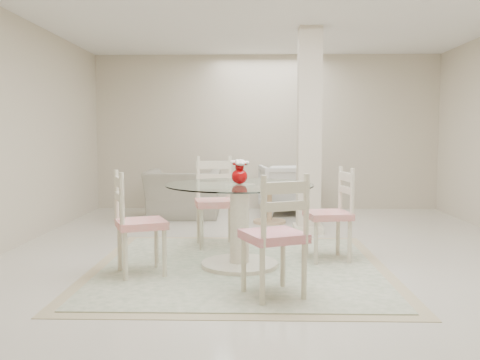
{
  "coord_description": "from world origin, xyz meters",
  "views": [
    {
      "loc": [
        -0.26,
        -5.46,
        1.3
      ],
      "look_at": [
        -0.38,
        -0.35,
        0.85
      ],
      "focal_mm": 38.0,
      "sensor_mm": 36.0,
      "label": 1
    }
  ],
  "objects_px": {
    "dining_chair_west": "(133,215)",
    "recliner_taupe": "(183,194)",
    "red_vase": "(240,172)",
    "dining_chair_east": "(334,207)",
    "column": "(309,132)",
    "dining_chair_south": "(277,227)",
    "dining_table": "(240,225)",
    "armchair_white": "(287,189)",
    "dining_chair_north": "(215,194)",
    "side_table": "(270,207)"
  },
  "relations": [
    {
      "from": "dining_chair_west",
      "to": "recliner_taupe",
      "type": "distance_m",
      "value": 3.38
    },
    {
      "from": "red_vase",
      "to": "dining_chair_east",
      "type": "height_order",
      "value": "dining_chair_east"
    },
    {
      "from": "column",
      "to": "dining_chair_east",
      "type": "height_order",
      "value": "column"
    },
    {
      "from": "dining_chair_east",
      "to": "dining_chair_south",
      "type": "xyz_separation_m",
      "value": [
        -0.65,
        -1.27,
        0.02
      ]
    },
    {
      "from": "dining_table",
      "to": "armchair_white",
      "type": "distance_m",
      "value": 3.61
    },
    {
      "from": "column",
      "to": "armchair_white",
      "type": "xyz_separation_m",
      "value": [
        -0.16,
        1.68,
        -0.94
      ]
    },
    {
      "from": "dining_chair_south",
      "to": "recliner_taupe",
      "type": "height_order",
      "value": "dining_chair_south"
    },
    {
      "from": "recliner_taupe",
      "to": "dining_chair_north",
      "type": "bearing_deg",
      "value": 106.14
    },
    {
      "from": "dining_chair_south",
      "to": "side_table",
      "type": "xyz_separation_m",
      "value": [
        0.06,
        3.55,
        -0.34
      ]
    },
    {
      "from": "dining_chair_south",
      "to": "dining_table",
      "type": "bearing_deg",
      "value": -95.5
    },
    {
      "from": "dining_chair_west",
      "to": "side_table",
      "type": "distance_m",
      "value": 3.22
    },
    {
      "from": "column",
      "to": "dining_chair_east",
      "type": "relative_size",
      "value": 2.53
    },
    {
      "from": "dining_chair_north",
      "to": "armchair_white",
      "type": "relative_size",
      "value": 1.29
    },
    {
      "from": "dining_chair_west",
      "to": "dining_chair_north",
      "type": "bearing_deg",
      "value": -49.44
    },
    {
      "from": "dining_chair_north",
      "to": "dining_chair_west",
      "type": "relative_size",
      "value": 1.08
    },
    {
      "from": "dining_chair_north",
      "to": "dining_chair_south",
      "type": "xyz_separation_m",
      "value": [
        0.63,
        -1.95,
        -0.03
      ]
    },
    {
      "from": "dining_chair_south",
      "to": "armchair_white",
      "type": "xyz_separation_m",
      "value": [
        0.39,
        4.5,
        -0.17
      ]
    },
    {
      "from": "dining_chair_north",
      "to": "recliner_taupe",
      "type": "relative_size",
      "value": 1.01
    },
    {
      "from": "dining_chair_east",
      "to": "recliner_taupe",
      "type": "height_order",
      "value": "dining_chair_east"
    },
    {
      "from": "dining_chair_west",
      "to": "dining_chair_south",
      "type": "height_order",
      "value": "dining_chair_south"
    },
    {
      "from": "dining_chair_south",
      "to": "armchair_white",
      "type": "bearing_deg",
      "value": -118.82
    },
    {
      "from": "side_table",
      "to": "red_vase",
      "type": "bearing_deg",
      "value": -98.48
    },
    {
      "from": "dining_chair_north",
      "to": "dining_chair_south",
      "type": "height_order",
      "value": "dining_chair_north"
    },
    {
      "from": "dining_chair_west",
      "to": "recliner_taupe",
      "type": "bearing_deg",
      "value": -22.5
    },
    {
      "from": "dining_chair_east",
      "to": "dining_chair_north",
      "type": "xyz_separation_m",
      "value": [
        -1.28,
        0.67,
        0.05
      ]
    },
    {
      "from": "dining_table",
      "to": "recliner_taupe",
      "type": "distance_m",
      "value": 3.2
    },
    {
      "from": "dining_chair_north",
      "to": "dining_chair_west",
      "type": "height_order",
      "value": "dining_chair_north"
    },
    {
      "from": "dining_chair_south",
      "to": "red_vase",
      "type": "bearing_deg",
      "value": -95.53
    },
    {
      "from": "recliner_taupe",
      "to": "dining_chair_west",
      "type": "bearing_deg",
      "value": 88.52
    },
    {
      "from": "dining_table",
      "to": "red_vase",
      "type": "distance_m",
      "value": 0.52
    },
    {
      "from": "dining_table",
      "to": "dining_chair_east",
      "type": "height_order",
      "value": "dining_chair_east"
    },
    {
      "from": "red_vase",
      "to": "dining_chair_north",
      "type": "xyz_separation_m",
      "value": [
        -0.31,
        0.98,
        -0.34
      ]
    },
    {
      "from": "red_vase",
      "to": "dining_chair_west",
      "type": "bearing_deg",
      "value": -161.81
    },
    {
      "from": "column",
      "to": "side_table",
      "type": "relative_size",
      "value": 5.14
    },
    {
      "from": "dining_chair_north",
      "to": "dining_chair_south",
      "type": "relative_size",
      "value": 1.05
    },
    {
      "from": "dining_chair_west",
      "to": "column",
      "type": "bearing_deg",
      "value": -62.76
    },
    {
      "from": "dining_table",
      "to": "dining_chair_north",
      "type": "xyz_separation_m",
      "value": [
        -0.31,
        0.98,
        0.19
      ]
    },
    {
      "from": "red_vase",
      "to": "dining_chair_west",
      "type": "height_order",
      "value": "dining_chair_west"
    },
    {
      "from": "dining_table",
      "to": "armchair_white",
      "type": "relative_size",
      "value": 1.59
    },
    {
      "from": "dining_chair_east",
      "to": "dining_chair_west",
      "type": "xyz_separation_m",
      "value": [
        -1.94,
        -0.62,
        0.0
      ]
    },
    {
      "from": "dining_chair_south",
      "to": "side_table",
      "type": "relative_size",
      "value": 2.11
    },
    {
      "from": "column",
      "to": "dining_chair_north",
      "type": "height_order",
      "value": "column"
    },
    {
      "from": "dining_chair_north",
      "to": "recliner_taupe",
      "type": "height_order",
      "value": "dining_chair_north"
    },
    {
      "from": "red_vase",
      "to": "dining_chair_west",
      "type": "relative_size",
      "value": 0.22
    },
    {
      "from": "column",
      "to": "dining_chair_east",
      "type": "distance_m",
      "value": 1.74
    },
    {
      "from": "dining_table",
      "to": "dining_chair_east",
      "type": "bearing_deg",
      "value": 17.34
    },
    {
      "from": "column",
      "to": "dining_chair_south",
      "type": "relative_size",
      "value": 2.44
    },
    {
      "from": "dining_chair_west",
      "to": "armchair_white",
      "type": "bearing_deg",
      "value": -46.0
    },
    {
      "from": "column",
      "to": "dining_chair_south",
      "type": "xyz_separation_m",
      "value": [
        -0.56,
        -2.82,
        -0.77
      ]
    },
    {
      "from": "red_vase",
      "to": "armchair_white",
      "type": "xyz_separation_m",
      "value": [
        0.71,
        3.54,
        -0.54
      ]
    }
  ]
}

